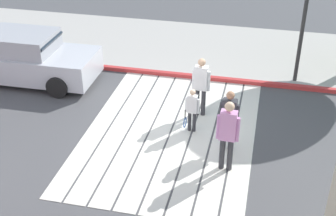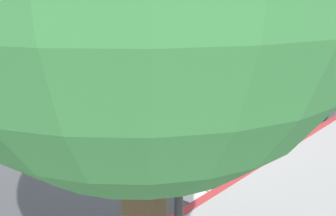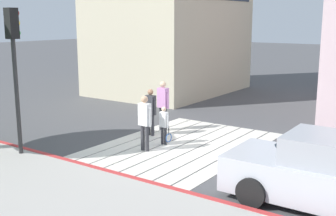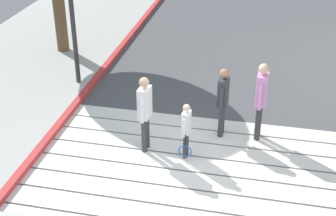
% 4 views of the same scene
% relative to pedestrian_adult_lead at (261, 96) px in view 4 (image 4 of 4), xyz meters
% --- Properties ---
extents(ground_plane, '(120.00, 120.00, 0.00)m').
position_rel_pedestrian_adult_lead_xyz_m(ground_plane, '(-1.24, -1.59, -1.04)').
color(ground_plane, '#4C4C4F').
extents(crosswalk_stripes, '(6.40, 4.35, 0.01)m').
position_rel_pedestrian_adult_lead_xyz_m(crosswalk_stripes, '(-1.24, -1.59, -1.04)').
color(crosswalk_stripes, silver).
rests_on(crosswalk_stripes, ground).
extents(curb_painted, '(0.16, 40.00, 0.13)m').
position_rel_pedestrian_adult_lead_xyz_m(curb_painted, '(-4.49, -1.59, -0.98)').
color(curb_painted, '#BC3333').
rests_on(curb_painted, ground).
extents(pedestrian_adult_lead, '(0.25, 0.52, 1.79)m').
position_rel_pedestrian_adult_lead_xyz_m(pedestrian_adult_lead, '(0.00, 0.00, 0.00)').
color(pedestrian_adult_lead, '#333338').
rests_on(pedestrian_adult_lead, ground).
extents(pedestrian_adult_trailing, '(0.24, 0.50, 1.71)m').
position_rel_pedestrian_adult_lead_xyz_m(pedestrian_adult_trailing, '(-2.31, -0.99, -0.05)').
color(pedestrian_adult_trailing, '#333338').
rests_on(pedestrian_adult_trailing, ground).
extents(pedestrian_adult_side, '(0.23, 0.48, 1.62)m').
position_rel_pedestrian_adult_lead_xyz_m(pedestrian_adult_side, '(-0.80, -0.06, -0.10)').
color(pedestrian_adult_side, '#333338').
rests_on(pedestrian_adult_side, ground).
extents(pedestrian_child_with_racket, '(0.28, 0.39, 1.24)m').
position_rel_pedestrian_adult_lead_xyz_m(pedestrian_child_with_racket, '(-1.42, -1.07, -0.35)').
color(pedestrian_child_with_racket, '#333338').
rests_on(pedestrian_child_with_racket, ground).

